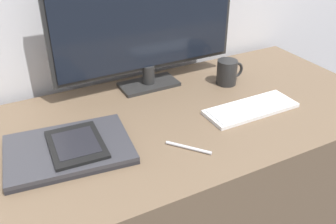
{
  "coord_description": "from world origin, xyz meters",
  "views": [
    {
      "loc": [
        -0.42,
        -0.69,
        1.32
      ],
      "look_at": [
        0.01,
        0.13,
        0.77
      ],
      "focal_mm": 40.0,
      "sensor_mm": 36.0,
      "label": 1
    }
  ],
  "objects_px": {
    "monitor": "(147,21)",
    "ereader": "(76,144)",
    "laptop": "(69,149)",
    "coffee_mug": "(227,72)",
    "pen": "(188,148)",
    "keyboard": "(251,108)"
  },
  "relations": [
    {
      "from": "monitor",
      "to": "ereader",
      "type": "height_order",
      "value": "monitor"
    },
    {
      "from": "monitor",
      "to": "laptop",
      "type": "relative_size",
      "value": 1.88
    },
    {
      "from": "ereader",
      "to": "coffee_mug",
      "type": "bearing_deg",
      "value": 14.84
    },
    {
      "from": "monitor",
      "to": "ereader",
      "type": "xyz_separation_m",
      "value": [
        -0.34,
        -0.28,
        -0.21
      ]
    },
    {
      "from": "monitor",
      "to": "pen",
      "type": "bearing_deg",
      "value": -99.72
    },
    {
      "from": "laptop",
      "to": "pen",
      "type": "height_order",
      "value": "laptop"
    },
    {
      "from": "monitor",
      "to": "keyboard",
      "type": "xyz_separation_m",
      "value": [
        0.21,
        -0.31,
        -0.23
      ]
    },
    {
      "from": "keyboard",
      "to": "laptop",
      "type": "xyz_separation_m",
      "value": [
        -0.57,
        0.05,
        0.0
      ]
    },
    {
      "from": "monitor",
      "to": "coffee_mug",
      "type": "distance_m",
      "value": 0.34
    },
    {
      "from": "monitor",
      "to": "laptop",
      "type": "height_order",
      "value": "monitor"
    },
    {
      "from": "laptop",
      "to": "ereader",
      "type": "distance_m",
      "value": 0.03
    },
    {
      "from": "laptop",
      "to": "coffee_mug",
      "type": "bearing_deg",
      "value": 13.62
    },
    {
      "from": "pen",
      "to": "keyboard",
      "type": "bearing_deg",
      "value": 17.16
    },
    {
      "from": "keyboard",
      "to": "coffee_mug",
      "type": "xyz_separation_m",
      "value": [
        0.05,
        0.2,
        0.04
      ]
    },
    {
      "from": "laptop",
      "to": "monitor",
      "type": "bearing_deg",
      "value": 36.54
    },
    {
      "from": "monitor",
      "to": "pen",
      "type": "distance_m",
      "value": 0.47
    },
    {
      "from": "keyboard",
      "to": "ereader",
      "type": "xyz_separation_m",
      "value": [
        -0.55,
        0.04,
        0.02
      ]
    },
    {
      "from": "monitor",
      "to": "pen",
      "type": "height_order",
      "value": "monitor"
    },
    {
      "from": "laptop",
      "to": "pen",
      "type": "distance_m",
      "value": 0.32
    },
    {
      "from": "pen",
      "to": "coffee_mug",
      "type": "bearing_deg",
      "value": 40.92
    },
    {
      "from": "coffee_mug",
      "to": "keyboard",
      "type": "bearing_deg",
      "value": -103.14
    },
    {
      "from": "monitor",
      "to": "ereader",
      "type": "bearing_deg",
      "value": -141.0
    }
  ]
}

